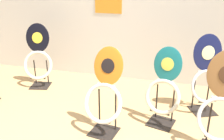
% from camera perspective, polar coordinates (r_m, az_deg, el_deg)
% --- Properties ---
extents(toilet_seat_display_orange_sun, '(0.45, 0.37, 0.93)m').
position_cam_1_polar(toilet_seat_display_orange_sun, '(2.60, -1.80, -6.19)').
color(toilet_seat_display_orange_sun, black).
rests_on(toilet_seat_display_orange_sun, ground_plane).
extents(toilet_seat_display_woodgrain, '(0.45, 0.37, 0.99)m').
position_cam_1_polar(toilet_seat_display_woodgrain, '(2.52, 23.97, -7.83)').
color(toilet_seat_display_woodgrain, black).
rests_on(toilet_seat_display_woodgrain, ground_plane).
extents(toilet_seat_display_jazz_black, '(0.47, 0.35, 0.95)m').
position_cam_1_polar(toilet_seat_display_jazz_black, '(3.86, -16.55, 2.22)').
color(toilet_seat_display_jazz_black, black).
rests_on(toilet_seat_display_jazz_black, ground_plane).
extents(toilet_seat_display_teal_sax, '(0.43, 0.34, 0.89)m').
position_cam_1_polar(toilet_seat_display_teal_sax, '(2.81, 11.69, -4.83)').
color(toilet_seat_display_teal_sax, black).
rests_on(toilet_seat_display_teal_sax, ground_plane).
extents(toilet_seat_display_navy_moon, '(0.44, 0.37, 0.97)m').
position_cam_1_polar(toilet_seat_display_navy_moon, '(3.20, 20.81, -1.78)').
color(toilet_seat_display_navy_moon, black).
rests_on(toilet_seat_display_navy_moon, ground_plane).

